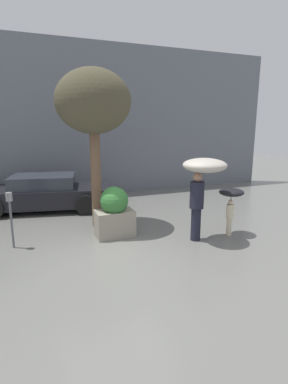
% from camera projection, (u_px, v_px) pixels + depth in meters
% --- Properties ---
extents(ground_plane, '(40.00, 40.00, 0.00)m').
position_uv_depth(ground_plane, '(117.00, 259.00, 6.44)').
color(ground_plane, slate).
extents(building_facade, '(18.00, 0.30, 6.00)m').
position_uv_depth(building_facade, '(70.00, 121.00, 11.71)').
color(building_facade, slate).
rests_on(building_facade, ground).
extents(planter_box, '(0.97, 0.72, 1.31)m').
position_uv_depth(planter_box, '(115.00, 213.00, 7.66)').
color(planter_box, gray).
rests_on(planter_box, ground).
extents(person_adult, '(1.05, 1.05, 2.06)m').
position_uv_depth(person_adult, '(202.00, 176.00, 7.16)').
color(person_adult, '#1E1E2D').
rests_on(person_adult, ground).
extents(person_child, '(0.63, 0.63, 1.24)m').
position_uv_depth(person_child, '(231.00, 198.00, 7.70)').
color(person_child, beige).
rests_on(person_child, ground).
extents(parked_car_near, '(4.77, 2.60, 1.19)m').
position_uv_depth(parked_car_near, '(44.00, 193.00, 10.14)').
color(parked_car_near, black).
rests_on(parked_car_near, ground).
extents(street_tree, '(2.00, 2.00, 4.28)m').
position_uv_depth(street_tree, '(93.00, 104.00, 7.86)').
color(street_tree, brown).
rests_on(street_tree, ground).
extents(parking_meter, '(0.14, 0.14, 1.33)m').
position_uv_depth(parking_meter, '(10.00, 209.00, 6.84)').
color(parking_meter, '#595B60').
rests_on(parking_meter, ground).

